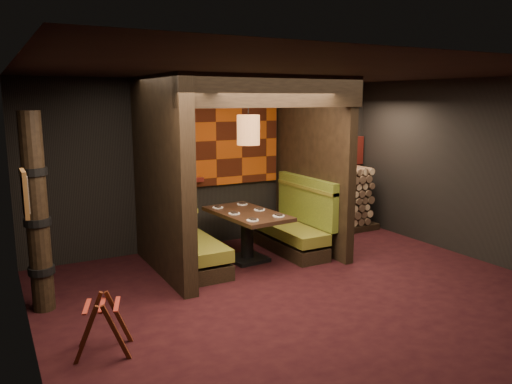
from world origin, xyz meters
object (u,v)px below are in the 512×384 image
at_px(dining_table, 247,227).
at_px(firewood_stack, 334,200).
at_px(luggage_rack, 103,324).
at_px(totem_column, 37,214).
at_px(booth_bench_left, 189,243).
at_px(pendant_lamp, 248,130).
at_px(booth_bench_right, 295,228).

bearing_deg(dining_table, firewood_stack, 18.71).
bearing_deg(luggage_rack, totem_column, 106.39).
height_order(booth_bench_left, pendant_lamp, pendant_lamp).
distance_m(booth_bench_left, luggage_rack, 2.58).
distance_m(booth_bench_left, firewood_stack, 3.33).
bearing_deg(booth_bench_right, totem_column, -172.14).
relative_size(booth_bench_left, dining_table, 1.03).
height_order(dining_table, totem_column, totem_column).
distance_m(luggage_rack, totem_column, 1.72).
distance_m(pendant_lamp, luggage_rack, 3.66).
distance_m(booth_bench_right, totem_column, 4.10).
bearing_deg(pendant_lamp, luggage_rack, -144.92).
height_order(luggage_rack, firewood_stack, firewood_stack).
bearing_deg(pendant_lamp, totem_column, -172.08).
bearing_deg(booth_bench_right, firewood_stack, 27.35).
height_order(dining_table, firewood_stack, firewood_stack).
xyz_separation_m(totem_column, firewood_stack, (5.33, 1.25, -0.57)).
bearing_deg(totem_column, pendant_lamp, 7.92).
xyz_separation_m(pendant_lamp, luggage_rack, (-2.62, -1.84, -1.76)).
height_order(pendant_lamp, firewood_stack, pendant_lamp).
relative_size(luggage_rack, totem_column, 0.28).
xyz_separation_m(dining_table, totem_column, (-3.04, -0.47, 0.63)).
height_order(booth_bench_right, luggage_rack, booth_bench_right).
bearing_deg(booth_bench_right, luggage_rack, -151.09).
relative_size(booth_bench_right, firewood_stack, 0.92).
xyz_separation_m(booth_bench_right, luggage_rack, (-3.56, -1.97, -0.09)).
distance_m(booth_bench_left, totem_column, 2.30).
relative_size(pendant_lamp, luggage_rack, 1.52).
relative_size(booth_bench_left, pendant_lamp, 1.58).
relative_size(dining_table, luggage_rack, 2.35).
xyz_separation_m(booth_bench_left, totem_column, (-2.09, -0.55, 0.79)).
distance_m(booth_bench_left, booth_bench_right, 1.89).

